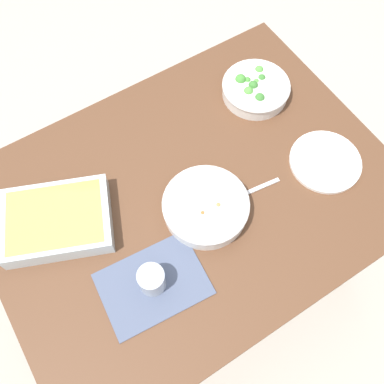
{
  "coord_description": "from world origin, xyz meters",
  "views": [
    {
      "loc": [
        -0.3,
        -0.48,
        1.89
      ],
      "look_at": [
        0.0,
        0.0,
        0.74
      ],
      "focal_mm": 40.31,
      "sensor_mm": 36.0,
      "label": 1
    }
  ],
  "objects_px": {
    "spoon_by_stew": "(246,193)",
    "side_plate": "(325,162)",
    "stew_bowl": "(204,207)",
    "baking_dish": "(57,220)",
    "spoon_by_broccoli": "(242,96)",
    "drink_cup": "(152,280)",
    "broccoli_bowl": "(255,89)"
  },
  "relations": [
    {
      "from": "spoon_by_stew",
      "to": "spoon_by_broccoli",
      "type": "height_order",
      "value": "same"
    },
    {
      "from": "baking_dish",
      "to": "side_plate",
      "type": "xyz_separation_m",
      "value": [
        0.78,
        -0.25,
        -0.03
      ]
    },
    {
      "from": "drink_cup",
      "to": "side_plate",
      "type": "xyz_separation_m",
      "value": [
        0.64,
        0.05,
        -0.03
      ]
    },
    {
      "from": "baking_dish",
      "to": "spoon_by_broccoli",
      "type": "relative_size",
      "value": 2.1
    },
    {
      "from": "stew_bowl",
      "to": "broccoli_bowl",
      "type": "xyz_separation_m",
      "value": [
        0.38,
        0.27,
        -0.0
      ]
    },
    {
      "from": "side_plate",
      "to": "spoon_by_stew",
      "type": "height_order",
      "value": "side_plate"
    },
    {
      "from": "baking_dish",
      "to": "spoon_by_broccoli",
      "type": "xyz_separation_m",
      "value": [
        0.71,
        0.1,
        -0.03
      ]
    },
    {
      "from": "drink_cup",
      "to": "spoon_by_broccoli",
      "type": "height_order",
      "value": "drink_cup"
    },
    {
      "from": "drink_cup",
      "to": "spoon_by_stew",
      "type": "relative_size",
      "value": 0.48
    },
    {
      "from": "stew_bowl",
      "to": "spoon_by_broccoli",
      "type": "relative_size",
      "value": 1.45
    },
    {
      "from": "baking_dish",
      "to": "side_plate",
      "type": "relative_size",
      "value": 1.64
    },
    {
      "from": "broccoli_bowl",
      "to": "drink_cup",
      "type": "height_order",
      "value": "drink_cup"
    },
    {
      "from": "spoon_by_stew",
      "to": "broccoli_bowl",
      "type": "bearing_deg",
      "value": 50.02
    },
    {
      "from": "spoon_by_stew",
      "to": "side_plate",
      "type": "bearing_deg",
      "value": -8.94
    },
    {
      "from": "baking_dish",
      "to": "spoon_by_broccoli",
      "type": "bearing_deg",
      "value": 7.68
    },
    {
      "from": "broccoli_bowl",
      "to": "spoon_by_stew",
      "type": "distance_m",
      "value": 0.38
    },
    {
      "from": "broccoli_bowl",
      "to": "baking_dish",
      "type": "relative_size",
      "value": 0.62
    },
    {
      "from": "broccoli_bowl",
      "to": "spoon_by_broccoli",
      "type": "bearing_deg",
      "value": 162.86
    },
    {
      "from": "baking_dish",
      "to": "spoon_by_stew",
      "type": "bearing_deg",
      "value": -21.98
    },
    {
      "from": "stew_bowl",
      "to": "drink_cup",
      "type": "xyz_separation_m",
      "value": [
        -0.23,
        -0.1,
        0.01
      ]
    },
    {
      "from": "spoon_by_stew",
      "to": "spoon_by_broccoli",
      "type": "xyz_separation_m",
      "value": [
        0.2,
        0.3,
        0.0
      ]
    },
    {
      "from": "spoon_by_broccoli",
      "to": "side_plate",
      "type": "bearing_deg",
      "value": -78.63
    },
    {
      "from": "stew_bowl",
      "to": "spoon_by_stew",
      "type": "distance_m",
      "value": 0.14
    },
    {
      "from": "baking_dish",
      "to": "side_plate",
      "type": "bearing_deg",
      "value": -17.65
    },
    {
      "from": "side_plate",
      "to": "spoon_by_broccoli",
      "type": "height_order",
      "value": "side_plate"
    },
    {
      "from": "drink_cup",
      "to": "spoon_by_stew",
      "type": "bearing_deg",
      "value": 13.4
    },
    {
      "from": "stew_bowl",
      "to": "spoon_by_stew",
      "type": "xyz_separation_m",
      "value": [
        0.13,
        -0.02,
        -0.03
      ]
    },
    {
      "from": "stew_bowl",
      "to": "spoon_by_broccoli",
      "type": "xyz_separation_m",
      "value": [
        0.34,
        0.28,
        -0.03
      ]
    },
    {
      "from": "baking_dish",
      "to": "spoon_by_broccoli",
      "type": "distance_m",
      "value": 0.72
    },
    {
      "from": "stew_bowl",
      "to": "baking_dish",
      "type": "bearing_deg",
      "value": 153.3
    },
    {
      "from": "drink_cup",
      "to": "side_plate",
      "type": "relative_size",
      "value": 0.39
    },
    {
      "from": "broccoli_bowl",
      "to": "spoon_by_broccoli",
      "type": "height_order",
      "value": "broccoli_bowl"
    }
  ]
}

